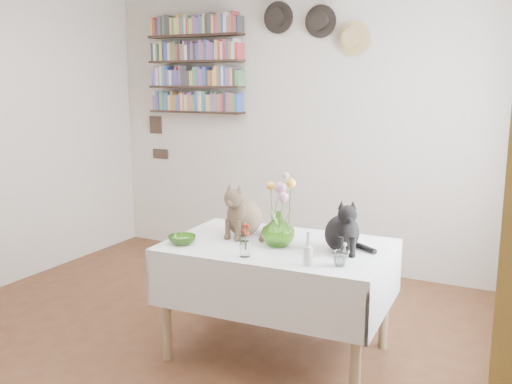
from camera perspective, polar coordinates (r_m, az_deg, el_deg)
The scene contains 14 objects.
room at distance 3.27m, azimuth -10.18°, elevation 3.06°, with size 4.08×4.58×2.58m.
dining_table at distance 3.54m, azimuth 2.20°, elevation -7.97°, with size 1.37×0.92×0.72m.
tabby_cat at distance 3.65m, azimuth -1.16°, elevation -1.61°, with size 0.24×0.30×0.35m, color brown, non-canonical shape.
black_cat at distance 3.35m, azimuth 8.62°, elevation -3.12°, with size 0.22×0.28×0.33m, color black, non-canonical shape.
flower_vase at distance 3.43m, azimuth 2.23°, elevation -3.69°, with size 0.20×0.20×0.21m, color #72B93A.
green_bowl at distance 3.51m, azimuth -7.39°, elevation -4.76°, with size 0.17×0.17×0.05m, color #72B93A.
drinking_glass at distance 3.11m, azimuth 8.37°, elevation -6.61°, with size 0.09×0.09×0.08m, color white.
candlestick at distance 3.09m, azimuth 5.23°, elevation -6.20°, with size 0.05×0.05×0.19m.
berry_jar at distance 3.22m, azimuth -1.15°, elevation -4.75°, with size 0.06×0.06×0.23m.
porcelain_figurine at distance 3.27m, azimuth 8.86°, elevation -5.79°, with size 0.05×0.05×0.09m.
flower_bouquet at distance 3.39m, azimuth 2.39°, elevation 0.25°, with size 0.17×0.12×0.39m.
bookshelf_unit at distance 5.64m, azimuth -6.06°, elevation 12.47°, with size 1.00×0.16×0.91m.
wall_hats at distance 5.13m, azimuth 6.01°, elevation 16.25°, with size 0.98×0.09×0.48m.
wall_art_plaques at distance 6.03m, azimuth -9.81°, elevation 5.45°, with size 0.21×0.02×0.44m.
Camera 1 is at (1.96, -2.58, 1.69)m, focal length 40.00 mm.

